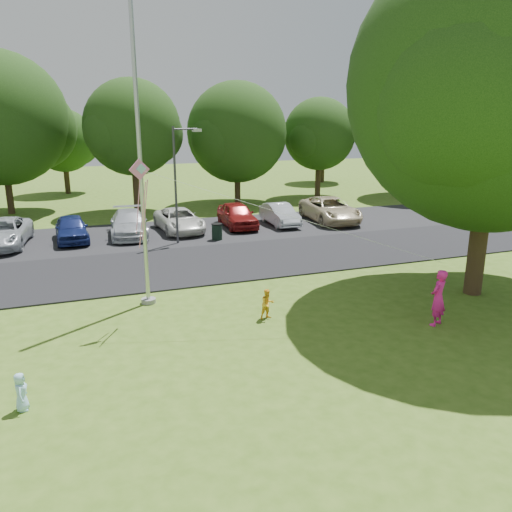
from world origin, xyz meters
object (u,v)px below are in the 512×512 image
object	(u,v)px
street_lamp	(179,175)
trash_can	(217,232)
big_tree	(496,92)
woman	(438,298)
flagpole	(141,182)
child_yellow	(268,304)
kite	(150,186)
child_blue	(21,392)

from	to	relation	value
street_lamp	trash_can	size ratio (longest dim) A/B	6.38
trash_can	big_tree	distance (m)	14.41
big_tree	woman	distance (m)	7.09
flagpole	child_yellow	size ratio (longest dim) A/B	10.24
trash_can	big_tree	world-z (taller)	big_tree
trash_can	kite	distance (m)	11.37
woman	kite	bearing A→B (deg)	-48.03
child_yellow	child_blue	bearing A→B (deg)	-166.63
street_lamp	child_blue	world-z (taller)	street_lamp
child_yellow	kite	xyz separation A→B (m)	(-3.32, 1.07, 3.73)
big_tree	child_blue	xyz separation A→B (m)	(-14.70, -2.55, -6.54)
flagpole	kite	xyz separation A→B (m)	(0.02, -1.63, 0.05)
street_lamp	big_tree	distance (m)	14.36
trash_can	child_yellow	size ratio (longest dim) A/B	0.93
flagpole	big_tree	size ratio (longest dim) A/B	0.83
child_blue	kite	distance (m)	6.59
flagpole	woman	xyz separation A→B (m)	(8.03, -4.97, -3.28)
child_yellow	kite	distance (m)	5.11
flagpole	child_yellow	world-z (taller)	flagpole
street_lamp	big_tree	world-z (taller)	big_tree
flagpole	trash_can	size ratio (longest dim) A/B	10.98
street_lamp	child_blue	size ratio (longest dim) A/B	6.63
flagpole	street_lamp	bearing A→B (deg)	70.36
street_lamp	trash_can	bearing A→B (deg)	-22.27
child_blue	kite	world-z (taller)	kite
street_lamp	kite	distance (m)	10.15
trash_can	child_yellow	bearing A→B (deg)	-97.39
trash_can	child_blue	bearing A→B (deg)	-121.20
woman	street_lamp	bearing A→B (deg)	-93.90
street_lamp	woman	world-z (taller)	street_lamp
big_tree	child_yellow	bearing A→B (deg)	176.85
child_blue	flagpole	bearing A→B (deg)	-27.59
big_tree	child_yellow	xyz separation A→B (m)	(-7.80, 0.43, -6.49)
trash_can	woman	bearing A→B (deg)	-75.72
big_tree	kite	xyz separation A→B (m)	(-11.13, 1.50, -2.76)
woman	kite	xyz separation A→B (m)	(-8.01, 3.33, 3.34)
child_yellow	child_blue	xyz separation A→B (m)	(-6.90, -2.98, -0.05)
street_lamp	kite	bearing A→B (deg)	-126.27
child_yellow	kite	size ratio (longest dim) A/B	0.11
woman	child_yellow	world-z (taller)	woman
big_tree	child_yellow	size ratio (longest dim) A/B	12.41
street_lamp	child_yellow	xyz separation A→B (m)	(0.46, -10.78, -3.00)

